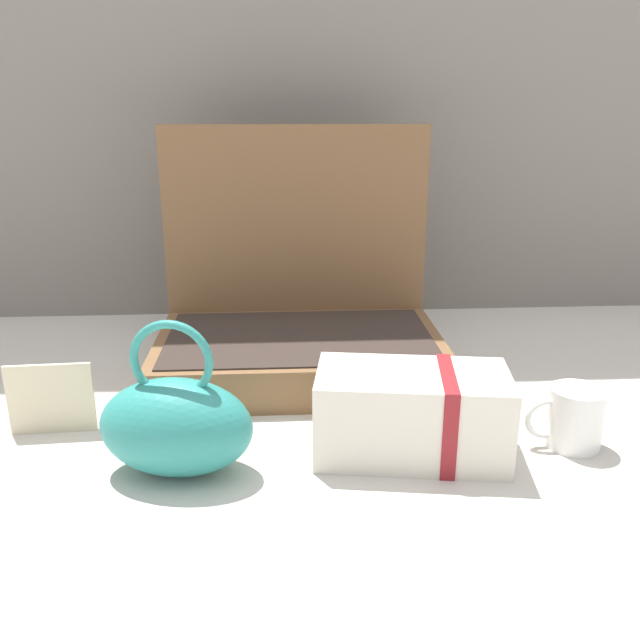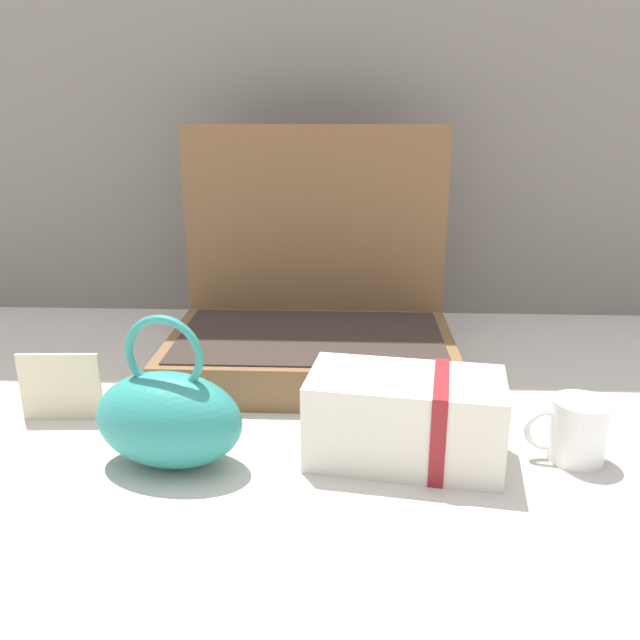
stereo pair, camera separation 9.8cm
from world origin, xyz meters
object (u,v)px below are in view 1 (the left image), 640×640
open_suitcase (299,319)px  teal_pouch_handbag (176,424)px  cream_toiletry_bag (414,414)px  coffee_mug (574,418)px  info_card_left (51,399)px

open_suitcase → teal_pouch_handbag: (-0.17, -0.37, -0.02)m
open_suitcase → teal_pouch_handbag: open_suitcase is taller
open_suitcase → teal_pouch_handbag: size_ratio=2.29×
open_suitcase → cream_toiletry_bag: open_suitcase is taller
cream_toiletry_bag → coffee_mug: (0.23, 0.01, -0.02)m
info_card_left → cream_toiletry_bag: bearing=-13.4°
open_suitcase → cream_toiletry_bag: 0.38m
cream_toiletry_bag → info_card_left: bearing=169.8°
cream_toiletry_bag → teal_pouch_handbag: bearing=-174.7°
cream_toiletry_bag → info_card_left: cream_toiletry_bag is taller
teal_pouch_handbag → info_card_left: teal_pouch_handbag is taller
coffee_mug → open_suitcase: bearing=138.9°
teal_pouch_handbag → coffee_mug: (0.56, 0.04, -0.03)m
coffee_mug → info_card_left: (-0.76, 0.09, 0.01)m
info_card_left → teal_pouch_handbag: bearing=-34.7°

